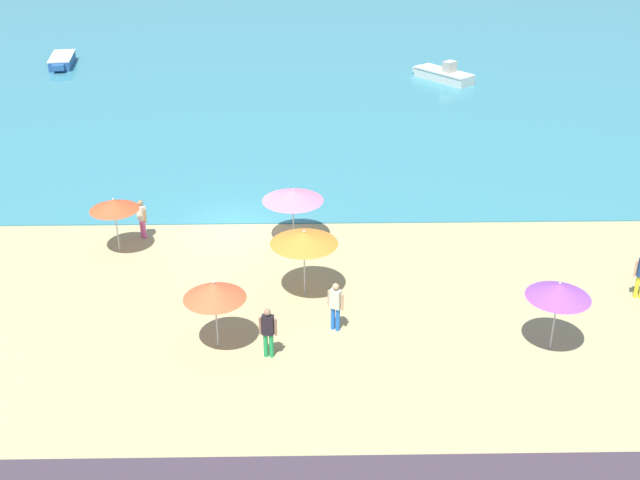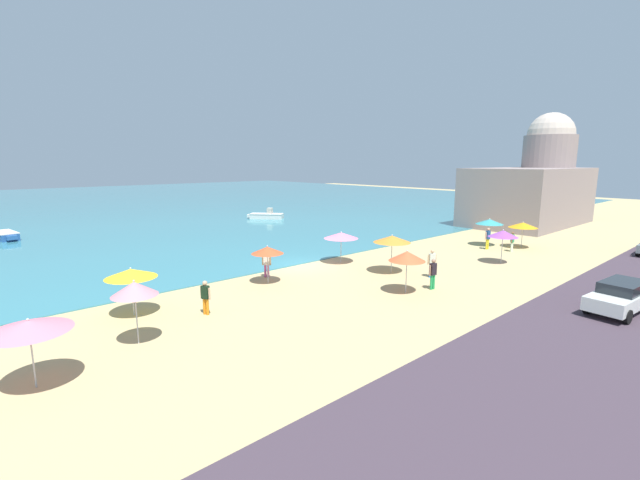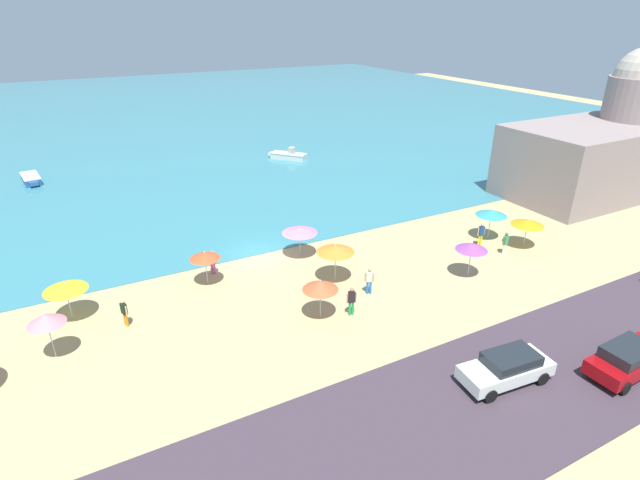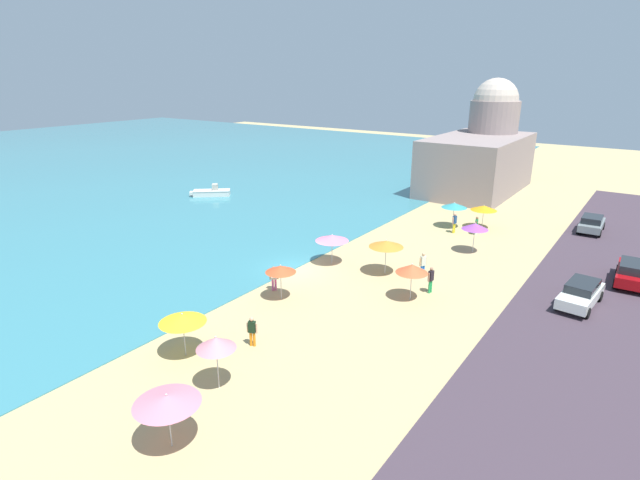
{
  "view_description": "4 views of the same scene",
  "coord_description": "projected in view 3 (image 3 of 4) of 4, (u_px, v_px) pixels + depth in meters",
  "views": [
    {
      "loc": [
        3.05,
        -30.09,
        14.66
      ],
      "look_at": [
        3.52,
        -3.78,
        1.18
      ],
      "focal_mm": 45.0,
      "sensor_mm": 36.0,
      "label": 1
    },
    {
      "loc": [
        -18.23,
        -22.31,
        7.04
      ],
      "look_at": [
        4.45,
        2.85,
        0.8
      ],
      "focal_mm": 24.0,
      "sensor_mm": 36.0,
      "label": 2
    },
    {
      "loc": [
        -10.78,
        -29.44,
        15.58
      ],
      "look_at": [
        4.11,
        -1.4,
        0.82
      ],
      "focal_mm": 28.0,
      "sensor_mm": 36.0,
      "label": 3
    },
    {
      "loc": [
        -25.84,
        -20.32,
        13.27
      ],
      "look_at": [
        2.47,
        -0.46,
        1.61
      ],
      "focal_mm": 28.0,
      "sensor_mm": 36.0,
      "label": 4
    }
  ],
  "objects": [
    {
      "name": "ground_plane",
      "position": [
        259.0,
        255.0,
        34.74
      ],
      "size": [
        160.0,
        160.0,
        0.0
      ],
      "primitive_type": "plane",
      "color": "tan"
    },
    {
      "name": "sea",
      "position": [
        130.0,
        117.0,
        78.77
      ],
      "size": [
        150.0,
        110.0,
        0.05
      ],
      "primitive_type": "cube",
      "color": "teal",
      "rests_on": "ground_plane"
    },
    {
      "name": "coastal_road",
      "position": [
        422.0,
        429.0,
        20.31
      ],
      "size": [
        80.0,
        8.0,
        0.06
      ],
      "primitive_type": "cube",
      "color": "#3F323D",
      "rests_on": "ground_plane"
    },
    {
      "name": "beach_umbrella_1",
      "position": [
        492.0,
        213.0,
        36.38
      ],
      "size": [
        2.24,
        2.24,
        2.35
      ],
      "color": "#B2B2B7",
      "rests_on": "ground_plane"
    },
    {
      "name": "beach_umbrella_2",
      "position": [
        528.0,
        222.0,
        35.14
      ],
      "size": [
        2.27,
        2.27,
        2.19
      ],
      "color": "#B2B2B7",
      "rests_on": "ground_plane"
    },
    {
      "name": "beach_umbrella_3",
      "position": [
        472.0,
        246.0,
        31.09
      ],
      "size": [
        2.0,
        2.0,
        2.41
      ],
      "color": "#B2B2B7",
      "rests_on": "ground_plane"
    },
    {
      "name": "beach_umbrella_4",
      "position": [
        320.0,
        285.0,
        26.86
      ],
      "size": [
        1.97,
        1.97,
        2.39
      ],
      "color": "#B2B2B7",
      "rests_on": "ground_plane"
    },
    {
      "name": "beach_umbrella_5",
      "position": [
        300.0,
        230.0,
        33.76
      ],
      "size": [
        2.41,
        2.41,
        2.25
      ],
      "color": "#B2B2B7",
      "rests_on": "ground_plane"
    },
    {
      "name": "beach_umbrella_6",
      "position": [
        205.0,
        255.0,
        30.24
      ],
      "size": [
        1.88,
        1.88,
        2.26
      ],
      "color": "#B2B2B7",
      "rests_on": "ground_plane"
    },
    {
      "name": "beach_umbrella_7",
      "position": [
        46.0,
        319.0,
        23.61
      ],
      "size": [
        1.75,
        1.75,
        2.58
      ],
      "color": "#B2B2B7",
      "rests_on": "ground_plane"
    },
    {
      "name": "beach_umbrella_8",
      "position": [
        335.0,
        249.0,
        30.54
      ],
      "size": [
        2.36,
        2.36,
        2.5
      ],
      "color": "#B2B2B7",
      "rests_on": "ground_plane"
    },
    {
      "name": "beach_umbrella_9",
      "position": [
        65.0,
        287.0,
        26.77
      ],
      "size": [
        2.3,
        2.3,
        2.3
      ],
      "color": "#B2B2B7",
      "rests_on": "ground_plane"
    },
    {
      "name": "bather_0",
      "position": [
        369.0,
        279.0,
        29.63
      ],
      "size": [
        0.51,
        0.37,
        1.74
      ],
      "color": "blue",
      "rests_on": "ground_plane"
    },
    {
      "name": "bather_1",
      "position": [
        352.0,
        300.0,
        27.54
      ],
      "size": [
        0.56,
        0.28,
        1.73
      ],
      "color": "green",
      "rests_on": "ground_plane"
    },
    {
      "name": "bather_2",
      "position": [
        505.0,
        242.0,
        34.55
      ],
      "size": [
        0.56,
        0.28,
        1.6
      ],
      "color": "#DEF7C9",
      "rests_on": "ground_plane"
    },
    {
      "name": "bather_3",
      "position": [
        124.0,
        311.0,
        26.62
      ],
      "size": [
        0.33,
        0.54,
        1.63
      ],
      "color": "orange",
      "rests_on": "ground_plane"
    },
    {
      "name": "bather_4",
      "position": [
        481.0,
        233.0,
        35.65
      ],
      "size": [
        0.56,
        0.29,
        1.77
      ],
      "color": "yellow",
      "rests_on": "ground_plane"
    },
    {
      "name": "bather_5",
      "position": [
        212.0,
        261.0,
        31.95
      ],
      "size": [
        0.42,
        0.44,
        1.63
      ],
      "color": "pink",
      "rests_on": "ground_plane"
    },
    {
      "name": "parked_car_0",
      "position": [
        628.0,
        359.0,
        23.08
      ],
      "size": [
        4.43,
        1.99,
        1.55
      ],
      "color": "#9B0A0F",
      "rests_on": "coastal_road"
    },
    {
      "name": "parked_car_1",
      "position": [
        507.0,
        367.0,
        22.57
      ],
      "size": [
        4.45,
        2.15,
        1.45
      ],
      "color": "silver",
      "rests_on": "coastal_road"
    },
    {
      "name": "skiff_nearshore",
      "position": [
        289.0,
        155.0,
        56.64
      ],
      "size": [
        3.71,
        4.09,
        1.35
      ],
      "color": "silver",
      "rests_on": "sea"
    },
    {
      "name": "skiff_offshore",
      "position": [
        31.0,
        179.0,
        48.95
      ],
      "size": [
        1.91,
        4.08,
        0.7
      ],
      "color": "#2A5897",
      "rests_on": "sea"
    },
    {
      "name": "harbor_fortress",
      "position": [
        607.0,
        145.0,
        45.37
      ],
      "size": [
        16.15,
        8.9,
        12.67
      ],
      "color": "gray",
      "rests_on": "ground_plane"
    }
  ]
}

